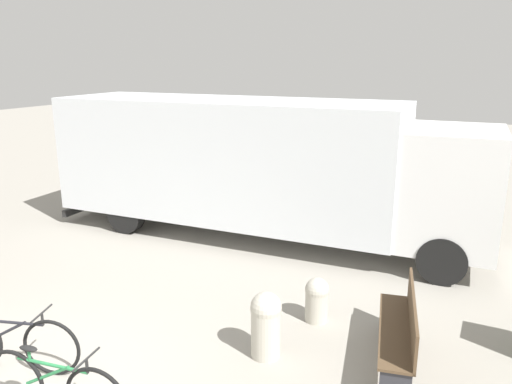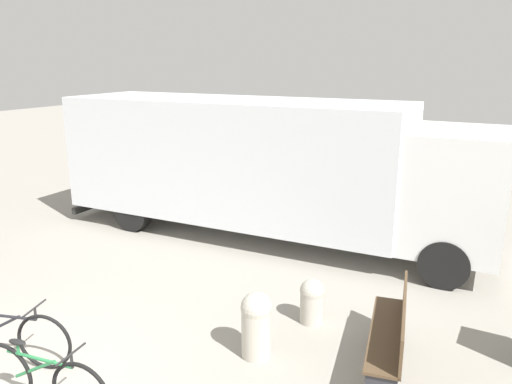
{
  "view_description": "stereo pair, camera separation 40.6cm",
  "coord_description": "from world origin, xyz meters",
  "px_view_note": "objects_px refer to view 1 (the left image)",
  "views": [
    {
      "loc": [
        4.54,
        -3.04,
        3.74
      ],
      "look_at": [
        0.89,
        4.33,
        1.55
      ],
      "focal_mm": 35.0,
      "sensor_mm": 36.0,
      "label": 1
    },
    {
      "loc": [
        4.89,
        -2.85,
        3.74
      ],
      "look_at": [
        0.89,
        4.33,
        1.55
      ],
      "focal_mm": 35.0,
      "sensor_mm": 36.0,
      "label": 2
    }
  ],
  "objects_px": {
    "bicycle_near": "(12,342)",
    "bollard_far_bench": "(317,298)",
    "bollard_near_bench": "(266,322)",
    "park_bench": "(402,327)",
    "delivery_truck": "(258,162)"
  },
  "relations": [
    {
      "from": "delivery_truck",
      "to": "bollard_near_bench",
      "type": "relative_size",
      "value": 10.47
    },
    {
      "from": "bicycle_near",
      "to": "bollard_near_bench",
      "type": "bearing_deg",
      "value": 14.7
    },
    {
      "from": "bollard_far_bench",
      "to": "park_bench",
      "type": "bearing_deg",
      "value": -24.55
    },
    {
      "from": "delivery_truck",
      "to": "park_bench",
      "type": "bearing_deg",
      "value": -46.62
    },
    {
      "from": "delivery_truck",
      "to": "bollard_near_bench",
      "type": "distance_m",
      "value": 4.76
    },
    {
      "from": "park_bench",
      "to": "bollard_far_bench",
      "type": "height_order",
      "value": "park_bench"
    },
    {
      "from": "park_bench",
      "to": "bollard_near_bench",
      "type": "xyz_separation_m",
      "value": [
        -1.61,
        -0.55,
        -0.05
      ]
    },
    {
      "from": "bicycle_near",
      "to": "bollard_far_bench",
      "type": "relative_size",
      "value": 2.53
    },
    {
      "from": "bicycle_near",
      "to": "delivery_truck",
      "type": "bearing_deg",
      "value": 67.2
    },
    {
      "from": "bollard_far_bench",
      "to": "bicycle_near",
      "type": "bearing_deg",
      "value": -135.91
    },
    {
      "from": "bicycle_near",
      "to": "bollard_far_bench",
      "type": "height_order",
      "value": "bicycle_near"
    },
    {
      "from": "delivery_truck",
      "to": "park_bench",
      "type": "xyz_separation_m",
      "value": [
        3.73,
        -3.56,
        -1.09
      ]
    },
    {
      "from": "delivery_truck",
      "to": "bollard_far_bench",
      "type": "relative_size",
      "value": 13.94
    },
    {
      "from": "delivery_truck",
      "to": "bollard_far_bench",
      "type": "xyz_separation_m",
      "value": [
        2.41,
        -2.95,
        -1.27
      ]
    },
    {
      "from": "delivery_truck",
      "to": "bicycle_near",
      "type": "relative_size",
      "value": 5.51
    }
  ]
}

